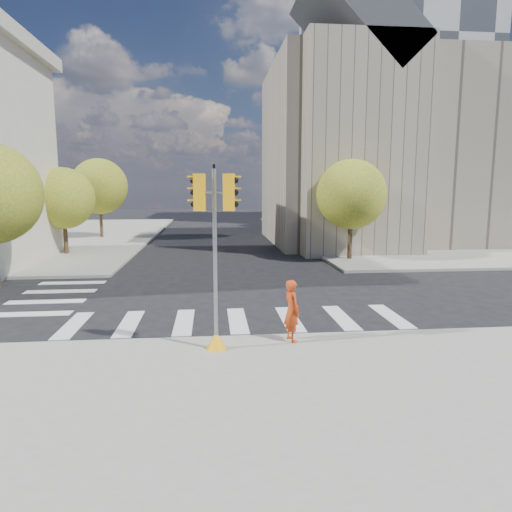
{
  "coord_description": "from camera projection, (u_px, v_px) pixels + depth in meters",
  "views": [
    {
      "loc": [
        -0.96,
        -16.98,
        4.5
      ],
      "look_at": [
        0.61,
        -1.25,
        2.1
      ],
      "focal_mm": 32.0,
      "sensor_mm": 36.0,
      "label": 1
    }
  ],
  "objects": [
    {
      "name": "lamp_near",
      "position": [
        341.0,
        186.0,
        31.34
      ],
      "size": [
        0.35,
        0.18,
        8.11
      ],
      "color": "black",
      "rests_on": "sidewalk_far_right"
    },
    {
      "name": "photographer",
      "position": [
        292.0,
        310.0,
        12.92
      ],
      "size": [
        0.59,
        0.74,
        1.77
      ],
      "primitive_type": "imported",
      "rotation": [
        0.0,
        0.0,
        1.87
      ],
      "color": "red",
      "rests_on": "sidewalk_near"
    },
    {
      "name": "sidewalk_far_right",
      "position": [
        424.0,
        232.0,
        45.0
      ],
      "size": [
        28.0,
        40.0,
        0.15
      ],
      "primitive_type": "cube",
      "color": "gray",
      "rests_on": "ground"
    },
    {
      "name": "traffic_signal",
      "position": [
        215.0,
        273.0,
        12.03
      ],
      "size": [
        1.08,
        0.56,
        4.92
      ],
      "rotation": [
        0.0,
        0.0,
        -0.12
      ],
      "color": "#FFAD0D",
      "rests_on": "sidewalk_near"
    },
    {
      "name": "lamp_far",
      "position": [
        301.0,
        186.0,
        45.12
      ],
      "size": [
        0.35,
        0.18,
        8.11
      ],
      "color": "black",
      "rests_on": "sidewalk_far_right"
    },
    {
      "name": "tree_lw_far",
      "position": [
        99.0,
        186.0,
        39.38
      ],
      "size": [
        4.8,
        4.8,
        6.95
      ],
      "color": "#382616",
      "rests_on": "ground"
    },
    {
      "name": "ground",
      "position": [
        237.0,
        305.0,
        17.47
      ],
      "size": [
        160.0,
        160.0,
        0.0
      ],
      "primitive_type": "plane",
      "color": "black",
      "rests_on": "ground"
    },
    {
      "name": "tree_re_near",
      "position": [
        351.0,
        194.0,
        27.44
      ],
      "size": [
        4.2,
        4.2,
        6.16
      ],
      "color": "#382616",
      "rests_on": "ground"
    },
    {
      "name": "tree_re_far",
      "position": [
        286.0,
        193.0,
        51.08
      ],
      "size": [
        4.0,
        4.0,
        5.88
      ],
      "color": "#382616",
      "rests_on": "ground"
    },
    {
      "name": "tree_re_mid",
      "position": [
        309.0,
        189.0,
        39.2
      ],
      "size": [
        4.6,
        4.6,
        6.66
      ],
      "color": "#382616",
      "rests_on": "ground"
    },
    {
      "name": "office_tower",
      "position": [
        388.0,
        105.0,
        58.7
      ],
      "size": [
        20.0,
        18.0,
        30.0
      ],
      "primitive_type": "cube",
      "color": "#9EA0A3",
      "rests_on": "ground"
    },
    {
      "name": "sidewalk_near",
      "position": [
        281.0,
        494.0,
        6.64
      ],
      "size": [
        30.0,
        14.0,
        0.15
      ],
      "primitive_type": "cube",
      "color": "gray",
      "rests_on": "ground"
    },
    {
      "name": "tree_lw_mid",
      "position": [
        63.0,
        198.0,
        29.65
      ],
      "size": [
        4.0,
        4.0,
        5.77
      ],
      "color": "#382616",
      "rests_on": "ground"
    },
    {
      "name": "civic_building",
      "position": [
        416.0,
        152.0,
        36.72
      ],
      "size": [
        26.0,
        16.0,
        19.39
      ],
      "color": "gray",
      "rests_on": "ground"
    }
  ]
}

